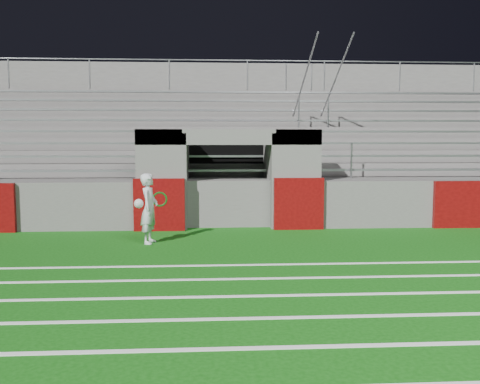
{
  "coord_description": "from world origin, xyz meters",
  "views": [
    {
      "loc": [
        -0.57,
        -10.72,
        2.3
      ],
      "look_at": [
        0.2,
        1.8,
        1.1
      ],
      "focal_mm": 40.0,
      "sensor_mm": 36.0,
      "label": 1
    }
  ],
  "objects": [
    {
      "name": "hose_coil",
      "position": [
        -1.78,
        2.94,
        0.77
      ],
      "size": [
        0.57,
        0.14,
        0.57
      ],
      "color": "#0D451E",
      "rests_on": "ground"
    },
    {
      "name": "stadium_structure",
      "position": [
        0.0,
        7.97,
        1.49
      ],
      "size": [
        26.0,
        8.48,
        5.42
      ],
      "color": "#565452",
      "rests_on": "ground"
    },
    {
      "name": "field_markings",
      "position": [
        0.0,
        -5.0,
        0.01
      ],
      "size": [
        28.0,
        8.09,
        0.01
      ],
      "color": "white",
      "rests_on": "ground"
    },
    {
      "name": "ground",
      "position": [
        0.0,
        0.0,
        0.0
      ],
      "size": [
        90.0,
        90.0,
        0.0
      ],
      "primitive_type": "plane",
      "color": "#0E4D0C",
      "rests_on": "ground"
    },
    {
      "name": "goalkeeper_with_ball",
      "position": [
        -1.88,
        1.27,
        0.79
      ],
      "size": [
        0.56,
        0.63,
        1.58
      ],
      "color": "silver",
      "rests_on": "ground"
    }
  ]
}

